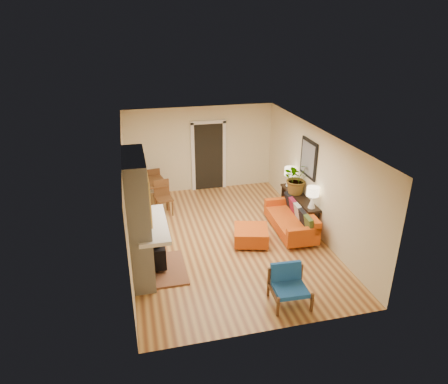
{
  "coord_description": "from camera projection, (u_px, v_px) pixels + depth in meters",
  "views": [
    {
      "loc": [
        -2.07,
        -8.27,
        4.9
      ],
      "look_at": [
        0.0,
        0.2,
        1.15
      ],
      "focal_mm": 32.0,
      "sensor_mm": 36.0,
      "label": 1
    }
  ],
  "objects": [
    {
      "name": "ottoman",
      "position": [
        251.0,
        235.0,
        9.45
      ],
      "size": [
        0.97,
        0.97,
        0.4
      ],
      "color": "silver",
      "rests_on": "ground"
    },
    {
      "name": "blue_chair",
      "position": [
        288.0,
        283.0,
        7.46
      ],
      "size": [
        0.72,
        0.71,
        0.72
      ],
      "color": "brown",
      "rests_on": "ground"
    },
    {
      "name": "fireplace",
      "position": [
        141.0,
        220.0,
        7.95
      ],
      "size": [
        1.09,
        1.68,
        2.6
      ],
      "color": "white",
      "rests_on": "ground"
    },
    {
      "name": "sofa",
      "position": [
        293.0,
        220.0,
        9.97
      ],
      "size": [
        0.88,
        1.9,
        0.74
      ],
      "color": "silver",
      "rests_on": "ground"
    },
    {
      "name": "houseplant",
      "position": [
        297.0,
        178.0,
        10.33
      ],
      "size": [
        0.84,
        0.75,
        0.86
      ],
      "primitive_type": "imported",
      "rotation": [
        0.0,
        0.0,
        0.11
      ],
      "color": "#1E5919",
      "rests_on": "console_table"
    },
    {
      "name": "room_shell",
      "position": [
        224.0,
        156.0,
        11.76
      ],
      "size": [
        6.5,
        6.5,
        6.5
      ],
      "color": "#DAA153",
      "rests_on": "ground"
    },
    {
      "name": "lamp_near",
      "position": [
        313.0,
        195.0,
        9.55
      ],
      "size": [
        0.3,
        0.3,
        0.54
      ],
      "color": "white",
      "rests_on": "console_table"
    },
    {
      "name": "dining_table",
      "position": [
        155.0,
        185.0,
        11.27
      ],
      "size": [
        0.95,
        1.8,
        0.95
      ],
      "color": "brown",
      "rests_on": "ground"
    },
    {
      "name": "lamp_far",
      "position": [
        290.0,
        174.0,
        10.82
      ],
      "size": [
        0.3,
        0.3,
        0.54
      ],
      "color": "white",
      "rests_on": "console_table"
    },
    {
      "name": "console_table",
      "position": [
        299.0,
        201.0,
        10.37
      ],
      "size": [
        0.34,
        1.85,
        0.72
      ],
      "color": "black",
      "rests_on": "ground"
    }
  ]
}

